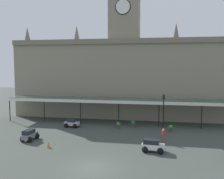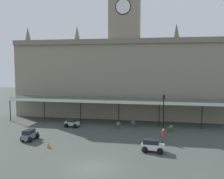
{
  "view_description": "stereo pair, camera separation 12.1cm",
  "coord_description": "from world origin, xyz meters",
  "px_view_note": "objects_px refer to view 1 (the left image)",
  "views": [
    {
      "loc": [
        5.24,
        -20.08,
        8.75
      ],
      "look_at": [
        0.0,
        9.8,
        5.79
      ],
      "focal_mm": 40.17,
      "sensor_mm": 36.0,
      "label": 1
    },
    {
      "loc": [
        5.36,
        -20.06,
        8.75
      ],
      "look_at": [
        0.0,
        9.8,
        5.79
      ],
      "focal_mm": 40.17,
      "sensor_mm": 36.0,
      "label": 2
    }
  ],
  "objects_px": {
    "pedestrian_crossing_forecourt": "(163,135)",
    "planter_by_canopy": "(171,128)",
    "car_grey_estate": "(30,135)",
    "traffic_cone": "(48,145)",
    "planter_forecourt_centre": "(133,124)",
    "car_white_estate": "(153,146)",
    "planter_near_kerb": "(118,125)",
    "victorian_lamppost": "(163,110)",
    "car_silver_sedan": "(72,124)"
  },
  "relations": [
    {
      "from": "planter_near_kerb",
      "to": "planter_forecourt_centre",
      "type": "xyz_separation_m",
      "value": [
        1.96,
        1.22,
        0.0
      ]
    },
    {
      "from": "car_white_estate",
      "to": "victorian_lamppost",
      "type": "relative_size",
      "value": 0.45
    },
    {
      "from": "car_silver_sedan",
      "to": "victorian_lamppost",
      "type": "relative_size",
      "value": 0.41
    },
    {
      "from": "pedestrian_crossing_forecourt",
      "to": "planter_forecourt_centre",
      "type": "bearing_deg",
      "value": 121.13
    },
    {
      "from": "pedestrian_crossing_forecourt",
      "to": "planter_near_kerb",
      "type": "relative_size",
      "value": 1.74
    },
    {
      "from": "car_silver_sedan",
      "to": "car_white_estate",
      "type": "relative_size",
      "value": 0.91
    },
    {
      "from": "planter_forecourt_centre",
      "to": "car_white_estate",
      "type": "bearing_deg",
      "value": -73.64
    },
    {
      "from": "pedestrian_crossing_forecourt",
      "to": "planter_by_canopy",
      "type": "relative_size",
      "value": 1.74
    },
    {
      "from": "victorian_lamppost",
      "to": "planter_forecourt_centre",
      "type": "xyz_separation_m",
      "value": [
        -4.05,
        3.57,
        -2.73
      ]
    },
    {
      "from": "car_silver_sedan",
      "to": "car_grey_estate",
      "type": "distance_m",
      "value": 7.33
    },
    {
      "from": "car_white_estate",
      "to": "planter_near_kerb",
      "type": "relative_size",
      "value": 2.43
    },
    {
      "from": "victorian_lamppost",
      "to": "planter_forecourt_centre",
      "type": "bearing_deg",
      "value": 138.63
    },
    {
      "from": "car_grey_estate",
      "to": "pedestrian_crossing_forecourt",
      "type": "bearing_deg",
      "value": 5.98
    },
    {
      "from": "planter_by_canopy",
      "to": "planter_forecourt_centre",
      "type": "height_order",
      "value": "same"
    },
    {
      "from": "pedestrian_crossing_forecourt",
      "to": "planter_forecourt_centre",
      "type": "relative_size",
      "value": 1.74
    },
    {
      "from": "planter_near_kerb",
      "to": "planter_forecourt_centre",
      "type": "relative_size",
      "value": 1.0
    },
    {
      "from": "car_grey_estate",
      "to": "pedestrian_crossing_forecourt",
      "type": "height_order",
      "value": "pedestrian_crossing_forecourt"
    },
    {
      "from": "car_white_estate",
      "to": "car_grey_estate",
      "type": "relative_size",
      "value": 1.01
    },
    {
      "from": "victorian_lamppost",
      "to": "traffic_cone",
      "type": "height_order",
      "value": "victorian_lamppost"
    },
    {
      "from": "car_grey_estate",
      "to": "planter_by_canopy",
      "type": "height_order",
      "value": "car_grey_estate"
    },
    {
      "from": "car_grey_estate",
      "to": "planter_forecourt_centre",
      "type": "distance_m",
      "value": 14.04
    },
    {
      "from": "planter_near_kerb",
      "to": "victorian_lamppost",
      "type": "bearing_deg",
      "value": -21.34
    },
    {
      "from": "car_white_estate",
      "to": "planter_forecourt_centre",
      "type": "relative_size",
      "value": 2.43
    },
    {
      "from": "planter_by_canopy",
      "to": "car_silver_sedan",
      "type": "bearing_deg",
      "value": 179.31
    },
    {
      "from": "car_silver_sedan",
      "to": "planter_forecourt_centre",
      "type": "distance_m",
      "value": 8.67
    },
    {
      "from": "car_grey_estate",
      "to": "victorian_lamppost",
      "type": "height_order",
      "value": "victorian_lamppost"
    },
    {
      "from": "traffic_cone",
      "to": "planter_forecourt_centre",
      "type": "distance_m",
      "value": 13.14
    },
    {
      "from": "car_white_estate",
      "to": "planter_forecourt_centre",
      "type": "xyz_separation_m",
      "value": [
        -2.86,
        9.73,
        -0.07
      ]
    },
    {
      "from": "car_white_estate",
      "to": "victorian_lamppost",
      "type": "height_order",
      "value": "victorian_lamppost"
    },
    {
      "from": "car_white_estate",
      "to": "planter_near_kerb",
      "type": "height_order",
      "value": "car_white_estate"
    },
    {
      "from": "planter_forecourt_centre",
      "to": "pedestrian_crossing_forecourt",
      "type": "bearing_deg",
      "value": -58.87
    },
    {
      "from": "car_silver_sedan",
      "to": "victorian_lamppost",
      "type": "distance_m",
      "value": 13.06
    },
    {
      "from": "pedestrian_crossing_forecourt",
      "to": "planter_near_kerb",
      "type": "bearing_deg",
      "value": 137.82
    },
    {
      "from": "car_silver_sedan",
      "to": "planter_near_kerb",
      "type": "distance_m",
      "value": 6.59
    },
    {
      "from": "car_grey_estate",
      "to": "traffic_cone",
      "type": "distance_m",
      "value": 3.92
    },
    {
      "from": "car_grey_estate",
      "to": "planter_forecourt_centre",
      "type": "xyz_separation_m",
      "value": [
        11.38,
        8.22,
        -0.07
      ]
    },
    {
      "from": "planter_forecourt_centre",
      "to": "victorian_lamppost",
      "type": "bearing_deg",
      "value": -41.37
    },
    {
      "from": "car_grey_estate",
      "to": "planter_forecourt_centre",
      "type": "relative_size",
      "value": 2.42
    },
    {
      "from": "victorian_lamppost",
      "to": "planter_by_canopy",
      "type": "xyz_separation_m",
      "value": [
        1.04,
        1.95,
        -2.73
      ]
    },
    {
      "from": "car_grey_estate",
      "to": "pedestrian_crossing_forecourt",
      "type": "xyz_separation_m",
      "value": [
        15.37,
        1.61,
        0.34
      ]
    },
    {
      "from": "traffic_cone",
      "to": "car_grey_estate",
      "type": "bearing_deg",
      "value": 147.01
    },
    {
      "from": "car_grey_estate",
      "to": "car_white_estate",
      "type": "bearing_deg",
      "value": -6.08
    },
    {
      "from": "pedestrian_crossing_forecourt",
      "to": "planter_by_canopy",
      "type": "bearing_deg",
      "value": 77.62
    },
    {
      "from": "car_white_estate",
      "to": "traffic_cone",
      "type": "relative_size",
      "value": 3.73
    },
    {
      "from": "victorian_lamppost",
      "to": "car_silver_sedan",
      "type": "bearing_deg",
      "value": 170.49
    },
    {
      "from": "planter_near_kerb",
      "to": "planter_forecourt_centre",
      "type": "bearing_deg",
      "value": 31.89
    },
    {
      "from": "car_grey_estate",
      "to": "planter_near_kerb",
      "type": "distance_m",
      "value": 11.74
    },
    {
      "from": "car_grey_estate",
      "to": "pedestrian_crossing_forecourt",
      "type": "distance_m",
      "value": 15.46
    },
    {
      "from": "car_silver_sedan",
      "to": "victorian_lamppost",
      "type": "xyz_separation_m",
      "value": [
        12.6,
        -2.11,
        2.71
      ]
    },
    {
      "from": "pedestrian_crossing_forecourt",
      "to": "planter_forecourt_centre",
      "type": "distance_m",
      "value": 7.73
    }
  ]
}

